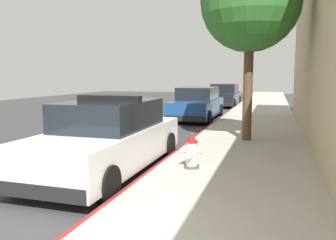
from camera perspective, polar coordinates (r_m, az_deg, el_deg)
ground_plane at (r=14.94m, az=-9.59°, el=-1.23°), size 31.84×60.00×0.20m
sidewalk_pavement at (r=13.34m, az=14.07°, el=-1.57°), size 3.31×60.00×0.17m
curb_painted_edge at (r=13.53m, az=6.88°, el=-1.28°), size 0.08×60.00×0.17m
police_cruiser at (r=7.67m, az=-9.89°, el=-2.97°), size 1.94×4.84×1.68m
parked_car_silver_ahead at (r=16.70m, az=4.91°, el=2.65°), size 1.94×4.84×1.56m
parked_car_dark_far at (r=24.28m, az=9.39°, el=4.04°), size 1.94×4.84×1.56m
fire_hydrant at (r=7.24m, az=3.94°, el=-5.31°), size 0.44×0.40×0.76m
street_tree at (r=10.76m, az=13.56°, el=18.50°), size 2.90×2.90×5.53m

